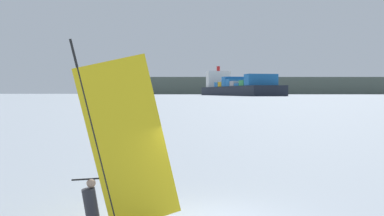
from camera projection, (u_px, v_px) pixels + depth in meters
windsurfer at (106, 179)px, 10.54m from camera, size 3.73×1.96×4.66m
cargo_ship at (236, 88)px, 465.30m from camera, size 88.90×189.73×35.10m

